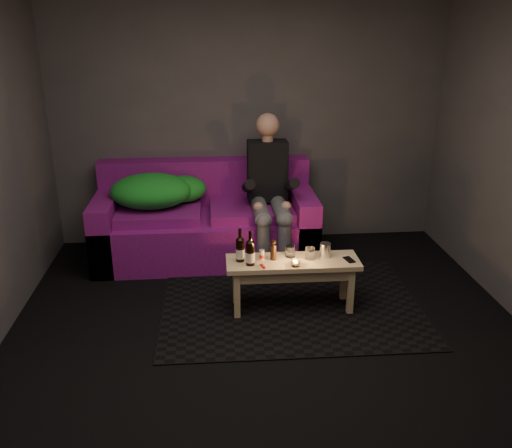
{
  "coord_description": "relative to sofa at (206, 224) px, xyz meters",
  "views": [
    {
      "loc": [
        -0.42,
        -3.29,
        2.25
      ],
      "look_at": [
        -0.0,
        1.36,
        0.49
      ],
      "focal_mm": 38.0,
      "sensor_mm": 36.0,
      "label": 1
    }
  ],
  "objects": [
    {
      "name": "smartphone",
      "position": [
        1.15,
        -1.22,
        0.11
      ],
      "size": [
        0.09,
        0.13,
        0.01
      ],
      "primitive_type": "cube",
      "rotation": [
        0.0,
        0.0,
        0.24
      ],
      "color": "black",
      "rests_on": "coffee_table"
    },
    {
      "name": "rug",
      "position": [
        0.7,
        -1.13,
        -0.33
      ],
      "size": [
        2.16,
        1.58,
        0.01
      ],
      "primitive_type": "cube",
      "rotation": [
        0.0,
        0.0,
        -0.01
      ],
      "color": "black",
      "rests_on": "floor"
    },
    {
      "name": "person",
      "position": [
        0.62,
        -0.17,
        0.41
      ],
      "size": [
        0.39,
        0.89,
        1.43
      ],
      "color": "black",
      "rests_on": "sofa"
    },
    {
      "name": "tumbler_back",
      "position": [
        0.68,
        -1.11,
        0.15
      ],
      "size": [
        0.09,
        0.09,
        0.09
      ],
      "primitive_type": "cylinder",
      "rotation": [
        0.0,
        0.0,
        -0.1
      ],
      "color": "white",
      "rests_on": "coffee_table"
    },
    {
      "name": "sofa",
      "position": [
        0.0,
        0.0,
        0.0
      ],
      "size": [
        2.14,
        0.96,
        0.92
      ],
      "color": "#690E60",
      "rests_on": "floor"
    },
    {
      "name": "coffee_table",
      "position": [
        0.7,
        -1.18,
        0.03
      ],
      "size": [
        1.08,
        0.35,
        0.44
      ],
      "rotation": [
        0.0,
        0.0,
        -0.01
      ],
      "color": "#D4BB7C",
      "rests_on": "rug"
    },
    {
      "name": "beer_bottle_a",
      "position": [
        0.27,
        -1.16,
        0.21
      ],
      "size": [
        0.07,
        0.07,
        0.28
      ],
      "color": "black",
      "rests_on": "coffee_table"
    },
    {
      "name": "red_lighter",
      "position": [
        0.44,
        -1.29,
        0.11
      ],
      "size": [
        0.04,
        0.07,
        0.01
      ],
      "primitive_type": "cube",
      "rotation": [
        0.0,
        0.0,
        0.23
      ],
      "color": "red",
      "rests_on": "coffee_table"
    },
    {
      "name": "salt_shaker",
      "position": [
        0.45,
        -1.15,
        0.15
      ],
      "size": [
        0.05,
        0.05,
        0.08
      ],
      "primitive_type": "cylinder",
      "rotation": [
        0.0,
        0.0,
        -0.3
      ],
      "color": "silver",
      "rests_on": "coffee_table"
    },
    {
      "name": "green_blanket",
      "position": [
        -0.47,
        -0.01,
        0.36
      ],
      "size": [
        0.94,
        0.64,
        0.32
      ],
      "color": "green",
      "rests_on": "sofa"
    },
    {
      "name": "floor",
      "position": [
        0.47,
        -1.82,
        -0.33
      ],
      "size": [
        4.5,
        4.5,
        0.0
      ],
      "primitive_type": "plane",
      "color": "black",
      "rests_on": "ground"
    },
    {
      "name": "tealight",
      "position": [
        0.7,
        -1.3,
        0.13
      ],
      "size": [
        0.07,
        0.07,
        0.05
      ],
      "color": "white",
      "rests_on": "coffee_table"
    },
    {
      "name": "beer_bottle_b",
      "position": [
        0.35,
        -1.24,
        0.21
      ],
      "size": [
        0.07,
        0.07,
        0.28
      ],
      "color": "black",
      "rests_on": "coffee_table"
    },
    {
      "name": "pepper_mill",
      "position": [
        0.54,
        -1.16,
        0.17
      ],
      "size": [
        0.06,
        0.06,
        0.13
      ],
      "primitive_type": "cylinder",
      "rotation": [
        0.0,
        0.0,
        -0.39
      ],
      "color": "black",
      "rests_on": "coffee_table"
    },
    {
      "name": "steel_cup",
      "position": [
        0.97,
        -1.14,
        0.17
      ],
      "size": [
        0.11,
        0.11,
        0.12
      ],
      "primitive_type": "cylinder",
      "rotation": [
        0.0,
        0.0,
        0.33
      ],
      "color": "silver",
      "rests_on": "coffee_table"
    },
    {
      "name": "room",
      "position": [
        0.47,
        -1.35,
        1.31
      ],
      "size": [
        4.5,
        4.5,
        4.5
      ],
      "color": "silver",
      "rests_on": "ground"
    },
    {
      "name": "tumbler_front",
      "position": [
        0.84,
        -1.17,
        0.15
      ],
      "size": [
        0.09,
        0.09,
        0.1
      ],
      "primitive_type": "cylinder",
      "rotation": [
        0.0,
        0.0,
        -0.1
      ],
      "color": "white",
      "rests_on": "coffee_table"
    }
  ]
}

